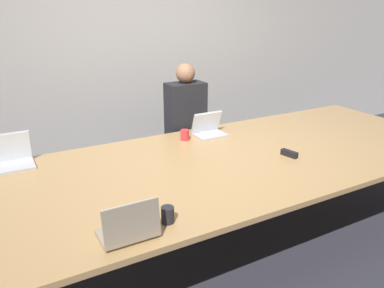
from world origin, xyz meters
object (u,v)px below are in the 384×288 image
at_px(laptop_far_left, 10,157).
at_px(cup_far_center, 185,135).
at_px(laptop_far_center, 209,129).
at_px(stapler, 289,153).
at_px(person_far_center, 186,130).
at_px(cup_near_left, 168,215).
at_px(laptop_near_left, 129,228).

bearing_deg(laptop_far_left, cup_far_center, -4.71).
bearing_deg(laptop_far_center, stapler, -69.41).
bearing_deg(stapler, laptop_far_left, 144.45).
distance_m(person_far_center, cup_far_center, 0.51).
bearing_deg(laptop_far_center, cup_near_left, -129.72).
distance_m(laptop_far_center, person_far_center, 0.44).
relative_size(laptop_far_center, laptop_near_left, 0.98).
bearing_deg(laptop_near_left, person_far_center, -126.17).
bearing_deg(cup_near_left, laptop_near_left, -167.67).
bearing_deg(cup_far_center, laptop_near_left, -128.37).
relative_size(person_far_center, laptop_near_left, 4.41).
relative_size(laptop_far_left, cup_near_left, 3.38).
bearing_deg(cup_near_left, person_far_center, 58.90).
relative_size(laptop_far_left, laptop_far_center, 1.10).
xyz_separation_m(laptop_near_left, cup_near_left, (0.25, 0.06, -0.02)).
relative_size(person_far_center, stapler, 8.81).
bearing_deg(laptop_far_left, laptop_near_left, -71.43).
height_order(laptop_near_left, cup_near_left, laptop_near_left).
relative_size(laptop_far_left, person_far_center, 0.24).
distance_m(laptop_far_center, cup_near_left, 1.62).
distance_m(laptop_far_center, stapler, 0.87).
height_order(laptop_far_left, laptop_near_left, laptop_far_left).
bearing_deg(cup_far_center, laptop_far_center, 3.36).
height_order(cup_far_center, stapler, cup_far_center).
height_order(person_far_center, cup_near_left, person_far_center).
relative_size(laptop_near_left, stapler, 2.00).
bearing_deg(person_far_center, laptop_far_center, -85.89).
bearing_deg(person_far_center, laptop_near_left, -126.17).
distance_m(person_far_center, stapler, 1.28).
relative_size(person_far_center, cup_far_center, 13.82).
bearing_deg(laptop_near_left, cup_far_center, -128.37).
height_order(laptop_far_center, cup_near_left, laptop_far_center).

